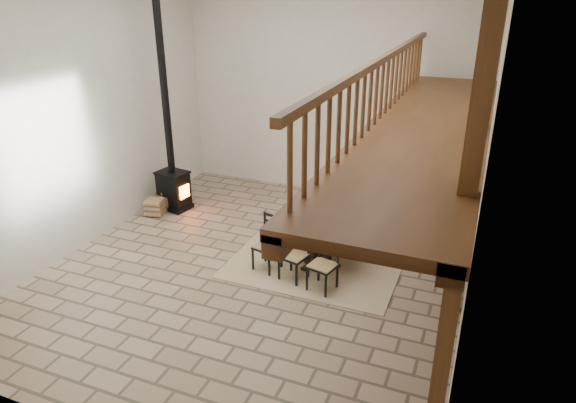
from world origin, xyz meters
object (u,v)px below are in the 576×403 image
at_px(dining_table, 318,242).
at_px(wood_stove, 171,161).
at_px(log_stack, 155,207).
at_px(log_basket, 167,200).

bearing_deg(dining_table, wood_stove, 177.47).
xyz_separation_m(dining_table, wood_stove, (-3.76, 1.07, 0.74)).
relative_size(dining_table, wood_stove, 0.45).
relative_size(dining_table, log_stack, 5.02).
height_order(wood_stove, log_basket, wood_stove).
relative_size(log_basket, log_stack, 1.15).
xyz_separation_m(dining_table, log_basket, (-3.95, 1.03, -0.20)).
relative_size(wood_stove, log_stack, 11.26).
xyz_separation_m(log_basket, log_stack, (-0.00, -0.43, 0.00)).
bearing_deg(wood_stove, log_basket, -156.90).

